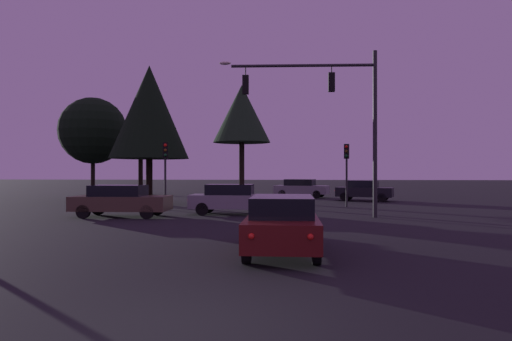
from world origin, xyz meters
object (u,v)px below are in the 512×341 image
traffic_signal_mast_arm (331,104)px  tree_center_horizon (93,131)px  traffic_light_corner_left (347,162)px  tree_behind_sign (242,114)px  car_parked_lot (301,188)px  tree_right_cluster (149,112)px  car_far_lane (364,190)px  traffic_light_corner_right (165,162)px  car_crossing_right (121,200)px  tree_left_far (141,129)px  car_crossing_left (232,199)px  car_nearside_lane (282,223)px

traffic_signal_mast_arm → tree_center_horizon: bearing=145.4°
traffic_light_corner_left → tree_behind_sign: tree_behind_sign is taller
traffic_signal_mast_arm → car_parked_lot: bearing=93.2°
tree_right_cluster → tree_behind_sign: bearing=-2.8°
tree_behind_sign → car_far_lane: bearing=28.0°
traffic_light_corner_left → car_parked_lot: size_ratio=0.81×
traffic_light_corner_right → car_far_lane: bearing=33.9°
traffic_light_corner_left → traffic_light_corner_right: bearing=-165.4°
car_crossing_right → tree_left_far: (-6.15, 21.12, 5.43)m
traffic_light_corner_left → car_crossing_left: 8.39m
car_crossing_left → car_far_lane: bearing=51.9°
car_parked_lot → tree_left_far: size_ratio=0.56×
traffic_light_corner_right → car_nearside_lane: (6.71, -12.72, -1.93)m
car_nearside_lane → tree_behind_sign: (-2.76, 16.59, 5.08)m
traffic_light_corner_left → car_parked_lot: (-2.43, 9.83, -1.95)m
traffic_light_corner_left → car_nearside_lane: bearing=-103.7°
tree_right_cluster → traffic_light_corner_right: bearing=-61.8°
car_crossing_left → tree_center_horizon: size_ratio=0.56×
tree_center_horizon → tree_right_cluster: 7.04m
car_crossing_left → tree_center_horizon: 16.62m
car_far_lane → tree_left_far: (-19.74, 8.76, 5.43)m
car_nearside_lane → car_parked_lot: bearing=86.9°
traffic_light_corner_left → traffic_signal_mast_arm: bearing=-104.1°
traffic_signal_mast_arm → tree_left_far: 26.18m
car_crossing_left → car_parked_lot: (3.98, 14.88, 0.00)m
traffic_signal_mast_arm → tree_behind_sign: 8.82m
traffic_light_corner_right → car_parked_lot: (8.06, 12.55, -1.93)m
tree_center_horizon → tree_right_cluster: bearing=-35.7°
car_crossing_right → car_parked_lot: same height
car_far_lane → tree_behind_sign: (-8.58, -4.56, 5.08)m
tree_center_horizon → car_crossing_left: bearing=-41.4°
traffic_light_corner_left → car_nearside_lane: size_ratio=0.85×
traffic_light_corner_right → tree_behind_sign: (3.95, 3.87, 3.15)m
traffic_signal_mast_arm → tree_right_cluster: bearing=146.0°
traffic_signal_mast_arm → traffic_light_corner_right: traffic_signal_mast_arm is taller
car_crossing_left → tree_right_cluster: (-6.33, 6.51, 5.31)m
car_crossing_right → traffic_signal_mast_arm: bearing=3.1°
traffic_signal_mast_arm → tree_behind_sign: size_ratio=1.01×
car_crossing_right → car_crossing_left: bearing=17.2°
car_crossing_left → tree_left_far: size_ratio=0.52×
traffic_light_corner_left → car_far_lane: 6.37m
traffic_light_corner_left → car_crossing_left: traffic_light_corner_left is taller
traffic_light_corner_right → car_far_lane: (12.53, 8.43, -1.93)m
car_parked_lot → tree_left_far: bearing=163.1°
traffic_light_corner_left → tree_behind_sign: size_ratio=0.50×
tree_right_cluster → traffic_light_corner_left: bearing=-6.5°
tree_left_far → car_far_lane: bearing=-23.9°
car_nearside_lane → tree_left_far: 33.44m
car_crossing_right → tree_left_far: 22.65m
traffic_light_corner_right → car_crossing_right: (-1.06, -3.92, -1.92)m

